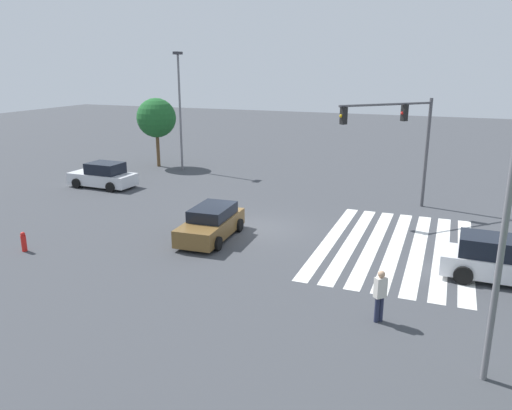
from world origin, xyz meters
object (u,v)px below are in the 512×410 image
object	(u,v)px
car_2	(103,176)
street_light_pole_a	(180,101)
car_3	(502,261)
street_light_pole_b	(509,201)
traffic_signal_mast	(402,131)
pedestrian	(380,293)
fire_hydrant	(24,242)
tree_corner_c	(156,118)
car_0	(211,223)

from	to	relation	value
car_2	street_light_pole_a	xyz separation A→B (m)	(6.73, -1.98, 4.35)
car_3	street_light_pole_b	bearing A→B (deg)	-95.46
traffic_signal_mast	car_2	size ratio (longest dim) A/B	1.37
street_light_pole_a	car_3	bearing A→B (deg)	-122.59
street_light_pole_b	car_3	bearing A→B (deg)	-6.79
pedestrian	fire_hydrant	bearing A→B (deg)	43.25
street_light_pole_a	tree_corner_c	size ratio (longest dim) A/B	1.63
pedestrian	street_light_pole_b	world-z (taller)	street_light_pole_b
car_2	car_3	distance (m)	23.83
traffic_signal_mast	car_2	bearing A→B (deg)	-40.25
car_3	street_light_pole_b	xyz separation A→B (m)	(-6.75, 0.80, 3.91)
traffic_signal_mast	car_2	xyz separation A→B (m)	(-1.52, 18.27, -3.55)
traffic_signal_mast	street_light_pole_b	world-z (taller)	street_light_pole_b
pedestrian	street_light_pole_b	distance (m)	5.15
car_3	street_light_pole_b	size ratio (longest dim) A/B	0.57
street_light_pole_a	tree_corner_c	world-z (taller)	street_light_pole_a
car_0	pedestrian	size ratio (longest dim) A/B	2.59
traffic_signal_mast	pedestrian	distance (m)	13.35
traffic_signal_mast	car_3	size ratio (longest dim) A/B	1.35
traffic_signal_mast	tree_corner_c	world-z (taller)	traffic_signal_mast
car_3	tree_corner_c	world-z (taller)	tree_corner_c
car_3	fire_hydrant	world-z (taller)	car_3
car_2	car_3	size ratio (longest dim) A/B	0.99
car_2	fire_hydrant	bearing A→B (deg)	112.72
traffic_signal_mast	tree_corner_c	xyz separation A→B (m)	(5.68, 18.66, -0.55)
pedestrian	street_light_pole_a	distance (m)	25.30
pedestrian	tree_corner_c	size ratio (longest dim) A/B	0.32
car_0	fire_hydrant	world-z (taller)	car_0
traffic_signal_mast	street_light_pole_a	bearing A→B (deg)	-62.74
traffic_signal_mast	car_0	distance (m)	11.34
car_0	street_light_pole_b	bearing A→B (deg)	54.64
car_2	traffic_signal_mast	bearing A→B (deg)	-173.95
traffic_signal_mast	car_3	world-z (taller)	traffic_signal_mast
car_3	street_light_pole_a	world-z (taller)	street_light_pole_a
pedestrian	fire_hydrant	world-z (taller)	pedestrian
car_0	street_light_pole_a	distance (m)	16.40
street_light_pole_a	fire_hydrant	xyz separation A→B (m)	(-17.49, -2.24, -4.66)
traffic_signal_mast	fire_hydrant	bearing A→B (deg)	-3.88
car_3	street_light_pole_a	distance (m)	25.18
car_0	tree_corner_c	distance (m)	17.86
street_light_pole_b	street_light_pole_a	bearing A→B (deg)	44.97
fire_hydrant	street_light_pole_a	bearing A→B (deg)	7.30
car_2	street_light_pole_b	world-z (taller)	street_light_pole_b
pedestrian	street_light_pole_a	size ratio (longest dim) A/B	0.20
traffic_signal_mast	street_light_pole_b	xyz separation A→B (m)	(-14.90, -3.80, 0.40)
car_2	car_3	bearing A→B (deg)	165.14
pedestrian	fire_hydrant	size ratio (longest dim) A/B	1.97
street_light_pole_b	tree_corner_c	size ratio (longest dim) A/B	1.49
car_0	car_3	distance (m)	11.99
car_0	car_3	bearing A→B (deg)	85.43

